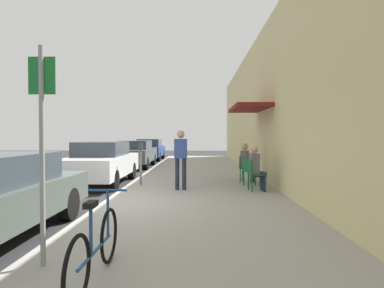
# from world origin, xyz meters

# --- Properties ---
(ground_plane) EXTENTS (60.00, 60.00, 0.00)m
(ground_plane) POSITION_xyz_m (0.00, 0.00, 0.00)
(ground_plane) COLOR #2D2D30
(sidewalk_slab) EXTENTS (4.50, 32.00, 0.12)m
(sidewalk_slab) POSITION_xyz_m (2.25, 2.00, 0.06)
(sidewalk_slab) COLOR #9E9B93
(sidewalk_slab) RESTS_ON ground_plane
(building_facade) EXTENTS (1.40, 32.00, 5.42)m
(building_facade) POSITION_xyz_m (4.65, 2.01, 2.71)
(building_facade) COLOR beige
(building_facade) RESTS_ON ground_plane
(parked_car_1) EXTENTS (1.80, 4.40, 1.46)m
(parked_car_1) POSITION_xyz_m (-1.10, 3.86, 0.75)
(parked_car_1) COLOR silver
(parked_car_1) RESTS_ON ground_plane
(parked_car_2) EXTENTS (1.80, 4.40, 1.42)m
(parked_car_2) POSITION_xyz_m (-1.10, 10.00, 0.74)
(parked_car_2) COLOR #47514C
(parked_car_2) RESTS_ON ground_plane
(parked_car_3) EXTENTS (1.80, 4.40, 1.45)m
(parked_car_3) POSITION_xyz_m (-1.10, 15.22, 0.75)
(parked_car_3) COLOR navy
(parked_car_3) RESTS_ON ground_plane
(parking_meter) EXTENTS (0.12, 0.10, 1.32)m
(parking_meter) POSITION_xyz_m (0.45, 2.84, 0.89)
(parking_meter) COLOR slate
(parking_meter) RESTS_ON sidewalk_slab
(street_sign) EXTENTS (0.32, 0.06, 2.60)m
(street_sign) POSITION_xyz_m (0.40, -3.53, 1.64)
(street_sign) COLOR gray
(street_sign) RESTS_ON sidewalk_slab
(bicycle_0) EXTENTS (0.46, 1.71, 0.90)m
(bicycle_0) POSITION_xyz_m (1.16, -3.94, 0.48)
(bicycle_0) COLOR black
(bicycle_0) RESTS_ON sidewalk_slab
(cafe_chair_0) EXTENTS (0.48, 0.48, 0.87)m
(cafe_chair_0) POSITION_xyz_m (3.82, 1.78, 0.62)
(cafe_chair_0) COLOR #14592D
(cafe_chair_0) RESTS_ON sidewalk_slab
(seated_patron_0) EXTENTS (0.45, 0.39, 1.29)m
(seated_patron_0) POSITION_xyz_m (3.88, 1.79, 0.82)
(seated_patron_0) COLOR #232838
(seated_patron_0) RESTS_ON sidewalk_slab
(cafe_chair_1) EXTENTS (0.52, 0.52, 0.87)m
(cafe_chair_1) POSITION_xyz_m (3.82, 2.65, 0.62)
(cafe_chair_1) COLOR #14592D
(cafe_chair_1) RESTS_ON sidewalk_slab
(cafe_chair_2) EXTENTS (0.56, 0.56, 0.87)m
(cafe_chair_2) POSITION_xyz_m (3.82, 3.65, 0.62)
(cafe_chair_2) COLOR #14592D
(cafe_chair_2) RESTS_ON sidewalk_slab
(seated_patron_2) EXTENTS (0.51, 0.47, 1.29)m
(seated_patron_2) POSITION_xyz_m (3.88, 3.63, 0.82)
(seated_patron_2) COLOR #232838
(seated_patron_2) RESTS_ON sidewalk_slab
(pedestrian_standing) EXTENTS (0.36, 0.22, 1.70)m
(pedestrian_standing) POSITION_xyz_m (1.75, 1.96, 1.12)
(pedestrian_standing) COLOR #232838
(pedestrian_standing) RESTS_ON sidewalk_slab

